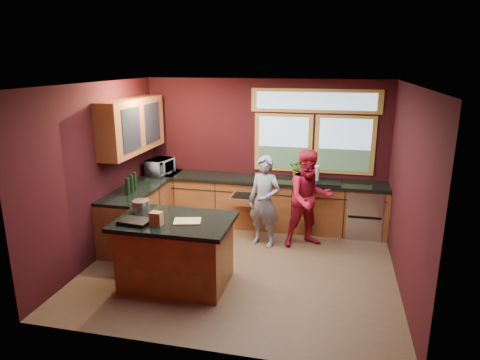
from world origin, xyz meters
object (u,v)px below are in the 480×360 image
(island, at_px, (176,251))
(cutting_board, at_px, (187,221))
(person_red, at_px, (309,199))
(stock_pot, at_px, (141,207))
(person_grey, at_px, (264,201))

(island, distance_m, cutting_board, 0.52)
(island, xyz_separation_m, person_red, (1.68, 1.70, 0.34))
(stock_pot, bearing_deg, person_red, 34.87)
(person_grey, bearing_deg, island, -103.63)
(island, relative_size, stock_pot, 6.46)
(island, xyz_separation_m, stock_pot, (-0.55, 0.15, 0.56))
(person_red, height_order, cutting_board, person_red)
(person_grey, relative_size, stock_pot, 6.37)
(island, height_order, cutting_board, cutting_board)
(cutting_board, distance_m, stock_pot, 0.78)
(person_grey, height_order, stock_pot, person_grey)
(person_grey, bearing_deg, cutting_board, -97.28)
(person_grey, bearing_deg, person_red, 29.92)
(stock_pot, bearing_deg, person_grey, 42.89)
(cutting_board, bearing_deg, stock_pot, 165.07)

